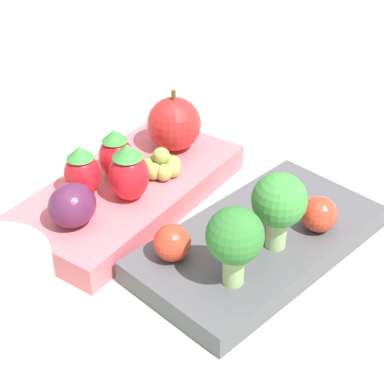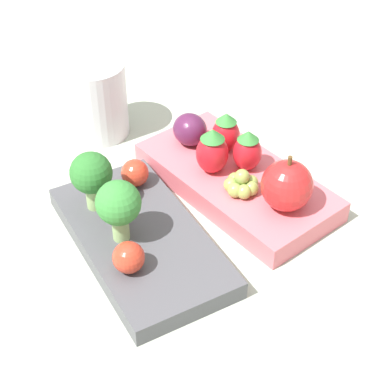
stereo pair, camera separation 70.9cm
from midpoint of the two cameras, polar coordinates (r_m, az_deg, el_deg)
ground_plane at (r=0.46m, az=27.49°, el=-21.54°), size 4.00×4.00×0.00m
bento_box_savoury at (r=0.41m, az=24.73°, el=-27.43°), size 0.21×0.13×0.02m
bento_box_fruit at (r=0.49m, az=32.14°, el=-16.46°), size 0.21×0.12×0.02m
broccoli_floret_0 at (r=0.36m, az=24.72°, el=-25.64°), size 0.04×0.04×0.06m
broccoli_floret_1 at (r=0.37m, az=18.15°, el=-20.55°), size 0.04×0.04×0.06m
cherry_tomato_0 at (r=0.38m, az=27.37°, el=-32.15°), size 0.03×0.03×0.03m
cherry_tomato_1 at (r=0.42m, az=21.19°, el=-17.73°), size 0.03×0.03×0.03m
apple at (r=0.46m, az=40.71°, el=-17.69°), size 0.05×0.05×0.06m
strawberry_0 at (r=0.47m, az=33.68°, el=-12.88°), size 0.03×0.03×0.04m
strawberry_1 at (r=0.48m, az=30.18°, el=-10.39°), size 0.03×0.03×0.04m
strawberry_2 at (r=0.45m, az=30.38°, el=-13.72°), size 0.03×0.03×0.05m
plum at (r=0.47m, az=25.44°, el=-9.97°), size 0.04×0.03×0.03m
grape_cluster at (r=0.46m, az=34.53°, el=-17.62°), size 0.03×0.03×0.03m
drinking_cup at (r=0.47m, az=11.43°, el=-5.43°), size 0.07×0.07×0.09m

